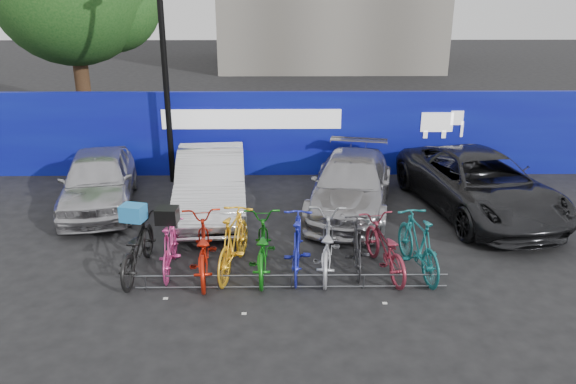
{
  "coord_description": "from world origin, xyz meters",
  "views": [
    {
      "loc": [
        -0.16,
        -9.47,
        5.11
      ],
      "look_at": [
        -0.03,
        2.0,
        0.91
      ],
      "focal_mm": 35.0,
      "sensor_mm": 36.0,
      "label": 1
    }
  ],
  "objects_px": {
    "lamppost": "(164,62)",
    "bike_5": "(297,244)",
    "car_1": "(211,182)",
    "bike_4": "(262,246)",
    "bike_3": "(233,242)",
    "bike_6": "(326,244)",
    "bike_7": "(357,245)",
    "bike_rack": "(291,281)",
    "car_2": "(351,184)",
    "bike_8": "(384,247)",
    "bike_0": "(137,247)",
    "car_0": "(98,180)",
    "bike_2": "(202,248)",
    "bike_9": "(418,244)",
    "car_3": "(479,184)",
    "bike_1": "(170,247)"
  },
  "relations": [
    {
      "from": "lamppost",
      "to": "car_1",
      "type": "xyz_separation_m",
      "value": [
        1.36,
        -2.22,
        -2.53
      ]
    },
    {
      "from": "lamppost",
      "to": "bike_9",
      "type": "distance_m",
      "value": 8.21
    },
    {
      "from": "bike_rack",
      "to": "bike_6",
      "type": "bearing_deg",
      "value": 47.54
    },
    {
      "from": "car_1",
      "to": "bike_rack",
      "type": "bearing_deg",
      "value": -69.1
    },
    {
      "from": "bike_rack",
      "to": "car_1",
      "type": "bearing_deg",
      "value": 115.97
    },
    {
      "from": "bike_3",
      "to": "bike_7",
      "type": "relative_size",
      "value": 1.2
    },
    {
      "from": "bike_rack",
      "to": "car_2",
      "type": "height_order",
      "value": "car_2"
    },
    {
      "from": "bike_3",
      "to": "lamppost",
      "type": "bearing_deg",
      "value": -57.01
    },
    {
      "from": "bike_0",
      "to": "bike_6",
      "type": "relative_size",
      "value": 0.99
    },
    {
      "from": "car_2",
      "to": "lamppost",
      "type": "bearing_deg",
      "value": 167.14
    },
    {
      "from": "bike_5",
      "to": "bike_8",
      "type": "height_order",
      "value": "bike_5"
    },
    {
      "from": "car_1",
      "to": "bike_3",
      "type": "distance_m",
      "value": 3.16
    },
    {
      "from": "bike_7",
      "to": "bike_3",
      "type": "bearing_deg",
      "value": 4.63
    },
    {
      "from": "car_3",
      "to": "bike_9",
      "type": "bearing_deg",
      "value": -136.07
    },
    {
      "from": "lamppost",
      "to": "bike_5",
      "type": "bearing_deg",
      "value": -58.07
    },
    {
      "from": "lamppost",
      "to": "bike_0",
      "type": "height_order",
      "value": "lamppost"
    },
    {
      "from": "bike_2",
      "to": "bike_5",
      "type": "bearing_deg",
      "value": 175.5
    },
    {
      "from": "bike_0",
      "to": "bike_9",
      "type": "xyz_separation_m",
      "value": [
        5.27,
        -0.06,
        0.05
      ]
    },
    {
      "from": "bike_rack",
      "to": "bike_2",
      "type": "height_order",
      "value": "bike_2"
    },
    {
      "from": "bike_4",
      "to": "bike_6",
      "type": "distance_m",
      "value": 1.22
    },
    {
      "from": "car_0",
      "to": "bike_8",
      "type": "xyz_separation_m",
      "value": [
        6.38,
        -3.43,
        -0.19
      ]
    },
    {
      "from": "bike_2",
      "to": "bike_4",
      "type": "relative_size",
      "value": 1.04
    },
    {
      "from": "lamppost",
      "to": "car_0",
      "type": "xyz_separation_m",
      "value": [
        -1.42,
        -1.92,
        -2.57
      ]
    },
    {
      "from": "bike_8",
      "to": "car_2",
      "type": "bearing_deg",
      "value": -97.47
    },
    {
      "from": "bike_4",
      "to": "bike_rack",
      "type": "bearing_deg",
      "value": 128.63
    },
    {
      "from": "bike_2",
      "to": "bike_5",
      "type": "xyz_separation_m",
      "value": [
        1.78,
        0.08,
        0.02
      ]
    },
    {
      "from": "lamppost",
      "to": "bike_1",
      "type": "relative_size",
      "value": 3.64
    },
    {
      "from": "car_2",
      "to": "bike_0",
      "type": "height_order",
      "value": "car_2"
    },
    {
      "from": "lamppost",
      "to": "bike_1",
      "type": "height_order",
      "value": "lamppost"
    },
    {
      "from": "bike_2",
      "to": "bike_8",
      "type": "distance_m",
      "value": 3.41
    },
    {
      "from": "lamppost",
      "to": "bike_4",
      "type": "xyz_separation_m",
      "value": [
        2.65,
        -5.32,
        -2.74
      ]
    },
    {
      "from": "bike_0",
      "to": "bike_2",
      "type": "xyz_separation_m",
      "value": [
        1.24,
        -0.08,
        0.01
      ]
    },
    {
      "from": "bike_5",
      "to": "bike_3",
      "type": "bearing_deg",
      "value": 1.31
    },
    {
      "from": "bike_7",
      "to": "car_0",
      "type": "bearing_deg",
      "value": -25.77
    },
    {
      "from": "bike_5",
      "to": "bike_6",
      "type": "height_order",
      "value": "bike_5"
    },
    {
      "from": "bike_6",
      "to": "bike_9",
      "type": "distance_m",
      "value": 1.72
    },
    {
      "from": "car_3",
      "to": "bike_7",
      "type": "relative_size",
      "value": 3.09
    },
    {
      "from": "bike_3",
      "to": "bike_7",
      "type": "distance_m",
      "value": 2.35
    },
    {
      "from": "car_1",
      "to": "bike_5",
      "type": "distance_m",
      "value": 3.68
    },
    {
      "from": "bike_2",
      "to": "bike_3",
      "type": "height_order",
      "value": "bike_3"
    },
    {
      "from": "car_2",
      "to": "bike_3",
      "type": "height_order",
      "value": "car_2"
    },
    {
      "from": "bike_9",
      "to": "bike_6",
      "type": "bearing_deg",
      "value": -13.53
    },
    {
      "from": "bike_1",
      "to": "bike_5",
      "type": "relative_size",
      "value": 0.88
    },
    {
      "from": "car_1",
      "to": "bike_7",
      "type": "distance_m",
      "value": 4.34
    },
    {
      "from": "car_0",
      "to": "lamppost",
      "type": "bearing_deg",
      "value": 42.41
    },
    {
      "from": "bike_6",
      "to": "bike_2",
      "type": "bearing_deg",
      "value": 9.55
    },
    {
      "from": "car_2",
      "to": "bike_9",
      "type": "relative_size",
      "value": 2.3
    },
    {
      "from": "bike_4",
      "to": "bike_6",
      "type": "relative_size",
      "value": 0.97
    },
    {
      "from": "car_1",
      "to": "bike_4",
      "type": "relative_size",
      "value": 2.23
    },
    {
      "from": "bike_0",
      "to": "bike_3",
      "type": "bearing_deg",
      "value": -176.81
    }
  ]
}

